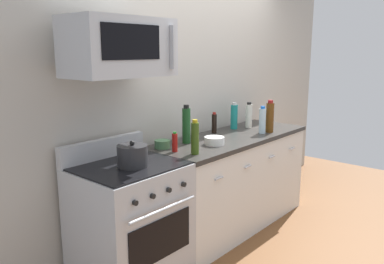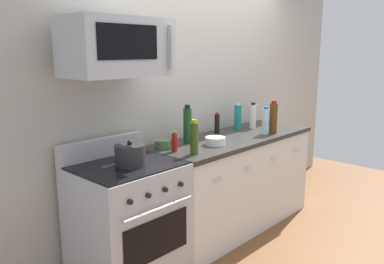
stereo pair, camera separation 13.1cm
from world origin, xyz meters
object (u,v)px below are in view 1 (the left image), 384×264
at_px(bottle_sparkling_teal, 234,116).
at_px(bottle_wine_green, 186,125).
at_px(bowl_white_ceramic, 214,140).
at_px(bottle_wine_amber, 270,117).
at_px(bottle_vinegar_white, 249,116).
at_px(bottle_water_clear, 262,121).
at_px(range_oven, 130,223).
at_px(bottle_hot_sauce_red, 175,142).
at_px(bottle_olive_oil, 195,138).
at_px(stockpot, 132,156).
at_px(microwave, 120,47).
at_px(bottle_soy_sauce_dark, 214,123).
at_px(bowl_green_glaze, 162,144).

bearing_deg(bottle_sparkling_teal, bottle_wine_green, -176.59).
bearing_deg(bowl_white_ceramic, bottle_sparkling_teal, 21.56).
bearing_deg(bottle_wine_amber, bottle_vinegar_white, 77.49).
height_order(bottle_sparkling_teal, bottle_wine_green, bottle_wine_green).
xyz_separation_m(bottle_wine_amber, bowl_white_ceramic, (-0.78, 0.10, -0.12)).
bearing_deg(bottle_water_clear, range_oven, 174.21).
bearing_deg(bottle_wine_green, bottle_hot_sauce_red, -155.90).
height_order(bottle_hot_sauce_red, bottle_wine_green, bottle_wine_green).
distance_m(bottle_olive_oil, stockpot, 0.56).
bearing_deg(bottle_sparkling_teal, microwave, -175.05).
height_order(bottle_wine_green, bottle_wine_amber, bottle_wine_green).
xyz_separation_m(range_oven, bottle_sparkling_teal, (1.59, 0.18, 0.58)).
bearing_deg(bottle_olive_oil, bottle_water_clear, 0.41).
bearing_deg(bottle_wine_amber, bottle_wine_green, 160.19).
bearing_deg(bottle_sparkling_teal, bowl_white_ceramic, -158.44).
distance_m(microwave, bottle_soy_sauce_dark, 1.49).
xyz_separation_m(range_oven, bottle_hot_sauce_red, (0.50, 0.01, 0.53)).
distance_m(microwave, bottle_water_clear, 1.75).
height_order(microwave, bottle_soy_sauce_dark, microwave).
bearing_deg(bowl_white_ceramic, range_oven, 174.28).
bearing_deg(bottle_soy_sauce_dark, bottle_olive_oil, -152.95).
distance_m(bottle_sparkling_teal, bottle_vinegar_white, 0.18).
height_order(bottle_wine_amber, bowl_white_ceramic, bottle_wine_amber).
bearing_deg(bowl_green_glaze, bottle_hot_sauce_red, -95.38).
relative_size(bottle_wine_amber, bowl_white_ceramic, 1.85).
bearing_deg(bowl_white_ceramic, bottle_soy_sauce_dark, 37.86).
distance_m(microwave, stockpot, 0.76).
bearing_deg(bottle_wine_amber, bottle_olive_oil, 178.97).
relative_size(bottle_hot_sauce_red, bottle_wine_green, 0.48).
bearing_deg(microwave, bottle_wine_green, 6.52).
xyz_separation_m(microwave, bottle_soy_sauce_dark, (1.29, 0.16, -0.73)).
height_order(bottle_water_clear, bottle_soy_sauce_dark, bottle_water_clear).
bearing_deg(bottle_soy_sauce_dark, bottle_hot_sauce_red, -165.55).
xyz_separation_m(microwave, bottle_sparkling_teal, (1.59, 0.14, -0.70)).
relative_size(bottle_sparkling_teal, bottle_wine_amber, 0.86).
xyz_separation_m(microwave, bottle_water_clear, (1.59, -0.21, -0.70)).
xyz_separation_m(range_oven, bottle_water_clear, (1.59, -0.16, 0.58)).
height_order(bottle_wine_green, bowl_green_glaze, bottle_wine_green).
distance_m(bottle_hot_sauce_red, bottle_wine_green, 0.32).
bearing_deg(bottle_sparkling_teal, bottle_vinegar_white, -28.24).
bearing_deg(bottle_wine_amber, stockpot, 175.40).
distance_m(bottle_sparkling_teal, bottle_olive_oil, 1.10).
bearing_deg(range_oven, bottle_water_clear, -5.79).
distance_m(bottle_vinegar_white, bottle_wine_amber, 0.30).
height_order(microwave, bottle_hot_sauce_red, microwave).
relative_size(bottle_vinegar_white, bottle_soy_sauce_dark, 1.32).
height_order(bottle_hot_sauce_red, bottle_soy_sauce_dark, bottle_soy_sauce_dark).
relative_size(bottle_vinegar_white, bottle_wine_amber, 0.84).
xyz_separation_m(microwave, bottle_vinegar_white, (1.75, 0.05, -0.70)).
bearing_deg(range_oven, bottle_vinegar_white, 3.27).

